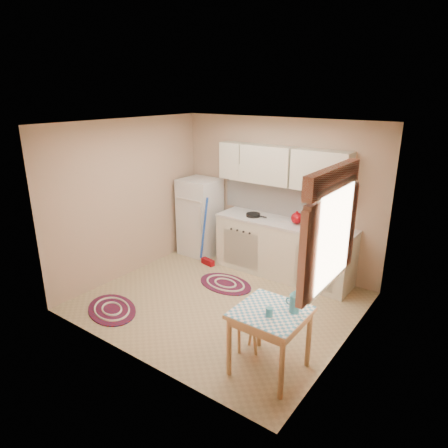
{
  "coord_description": "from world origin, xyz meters",
  "views": [
    {
      "loc": [
        3.03,
        -4.11,
        2.9
      ],
      "look_at": [
        -0.12,
        0.25,
        1.09
      ],
      "focal_mm": 32.0,
      "sensor_mm": 36.0,
      "label": 1
    }
  ],
  "objects_px": {
    "base_cabinets": "(283,250)",
    "table": "(270,341)",
    "fridge": "(200,217)",
    "stool": "(248,335)"
  },
  "relations": [
    {
      "from": "base_cabinets",
      "to": "table",
      "type": "xyz_separation_m",
      "value": [
        1.0,
        -2.18,
        -0.08
      ]
    },
    {
      "from": "fridge",
      "to": "table",
      "type": "xyz_separation_m",
      "value": [
        2.68,
        -2.13,
        -0.34
      ]
    },
    {
      "from": "base_cabinets",
      "to": "fridge",
      "type": "bearing_deg",
      "value": -178.3
    },
    {
      "from": "base_cabinets",
      "to": "table",
      "type": "distance_m",
      "value": 2.4
    },
    {
      "from": "base_cabinets",
      "to": "table",
      "type": "height_order",
      "value": "base_cabinets"
    },
    {
      "from": "fridge",
      "to": "base_cabinets",
      "type": "xyz_separation_m",
      "value": [
        1.68,
        0.05,
        -0.26
      ]
    },
    {
      "from": "table",
      "to": "stool",
      "type": "bearing_deg",
      "value": 157.9
    },
    {
      "from": "fridge",
      "to": "base_cabinets",
      "type": "height_order",
      "value": "fridge"
    },
    {
      "from": "table",
      "to": "stool",
      "type": "distance_m",
      "value": 0.41
    },
    {
      "from": "fridge",
      "to": "table",
      "type": "bearing_deg",
      "value": -38.51
    }
  ]
}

